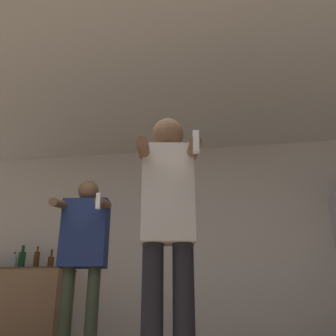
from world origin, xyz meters
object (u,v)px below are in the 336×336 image
bottle_dark_rum (14,263)px  person_man_side (84,247)px  bottle_clear_vodka (22,259)px  person_woman_foreground (168,222)px  bottle_amber_bourbon (36,260)px  bottle_tall_gin (51,262)px

bottle_dark_rum → person_man_side: 1.75m
bottle_clear_vodka → person_woman_foreground: bearing=-44.1°
person_man_side → bottle_clear_vodka: bearing=137.9°
bottle_clear_vodka → bottle_amber_bourbon: (0.20, 0.00, -0.01)m
bottle_dark_rum → bottle_amber_bourbon: bearing=0.0°
person_man_side → bottle_amber_bourbon: bearing=133.0°
person_woman_foreground → bottle_tall_gin: bearing=130.2°
person_woman_foreground → person_man_side: person_woman_foreground is taller
bottle_amber_bourbon → bottle_tall_gin: bearing=0.0°
bottle_tall_gin → bottle_amber_bourbon: (-0.19, 0.00, 0.03)m
bottle_clear_vodka → bottle_dark_rum: bearing=180.0°
bottle_clear_vodka → bottle_amber_bourbon: bottle_clear_vodka is taller
bottle_amber_bourbon → bottle_dark_rum: bottle_amber_bourbon is taller
bottle_tall_gin → person_woman_foreground: size_ratio=0.15×
bottle_amber_bourbon → person_woman_foreground: size_ratio=0.16×
person_woman_foreground → person_man_side: bearing=133.3°
bottle_clear_vodka → person_man_side: bearing=-42.1°
bottle_dark_rum → bottle_tall_gin: bearing=0.0°
bottle_dark_rum → person_man_side: bearing=-39.8°
bottle_tall_gin → person_man_side: size_ratio=0.15×
bottle_tall_gin → person_man_side: (0.85, -1.12, -0.01)m
bottle_amber_bourbon → person_man_side: bearing=-47.0°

